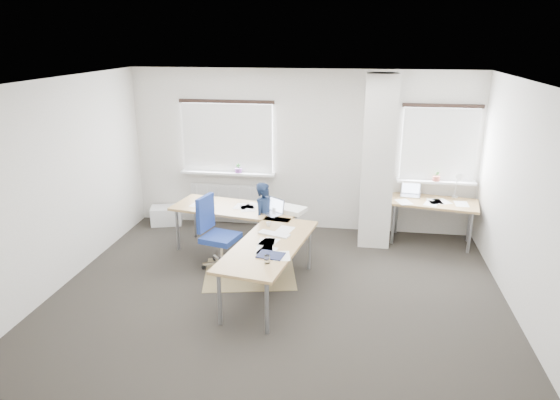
% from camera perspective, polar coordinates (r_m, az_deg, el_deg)
% --- Properties ---
extents(ground, '(6.00, 6.00, 0.00)m').
position_cam_1_polar(ground, '(6.89, -0.16, -10.47)').
color(ground, black).
rests_on(ground, ground).
extents(room_shell, '(6.04, 5.04, 2.82)m').
position_cam_1_polar(room_shell, '(6.66, 2.00, 4.65)').
color(room_shell, beige).
rests_on(room_shell, ground).
extents(floor_mat, '(1.50, 1.35, 0.01)m').
position_cam_1_polar(floor_mat, '(7.39, -3.46, -8.38)').
color(floor_mat, olive).
rests_on(floor_mat, ground).
extents(white_crate, '(0.63, 0.52, 0.33)m').
position_cam_1_polar(white_crate, '(9.44, -12.85, -1.72)').
color(white_crate, white).
rests_on(white_crate, ground).
extents(desk_main, '(2.40, 2.98, 0.96)m').
position_cam_1_polar(desk_main, '(7.23, -2.97, -3.01)').
color(desk_main, '#9D7443').
rests_on(desk_main, ground).
extents(desk_side, '(1.50, 0.93, 1.22)m').
position_cam_1_polar(desk_side, '(8.60, 17.13, -0.38)').
color(desk_side, '#9D7443').
rests_on(desk_side, ground).
extents(task_chair, '(0.61, 0.60, 1.10)m').
position_cam_1_polar(task_chair, '(7.50, -7.04, -5.51)').
color(task_chair, navy).
rests_on(task_chair, ground).
extents(person, '(0.45, 0.52, 1.20)m').
position_cam_1_polar(person, '(7.72, -1.71, -2.31)').
color(person, '#101B32').
rests_on(person, ground).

